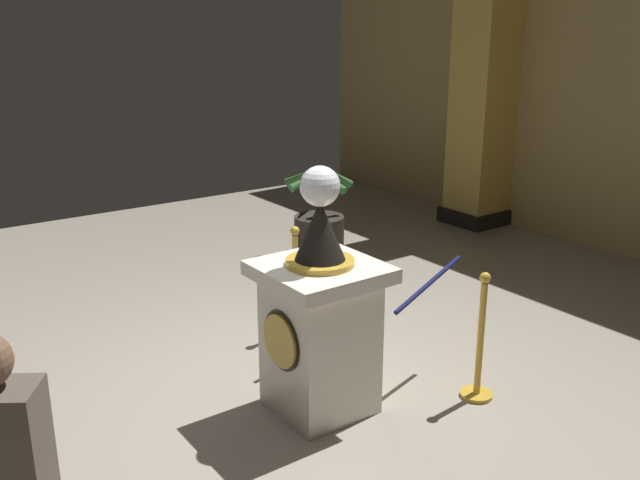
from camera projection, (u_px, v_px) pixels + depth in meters
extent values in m
plane|color=#9E9384|center=(294.00, 390.00, 5.25)|extent=(11.89, 11.89, 0.00)
cube|color=silver|center=(320.00, 345.00, 4.87)|extent=(0.63, 0.63, 0.99)
cube|color=silver|center=(320.00, 272.00, 4.71)|extent=(0.79, 0.79, 0.10)
cylinder|color=gold|center=(280.00, 341.00, 4.65)|extent=(0.38, 0.03, 0.38)
cylinder|color=black|center=(281.00, 341.00, 4.66)|extent=(0.42, 0.01, 0.42)
cylinder|color=gold|center=(320.00, 262.00, 4.69)|extent=(0.47, 0.47, 0.04)
cone|color=black|center=(320.00, 230.00, 4.62)|extent=(0.35, 0.35, 0.41)
cylinder|color=gold|center=(320.00, 201.00, 4.56)|extent=(0.03, 0.03, 0.07)
sphere|color=silver|center=(320.00, 186.00, 4.53)|extent=(0.27, 0.27, 0.27)
cylinder|color=gold|center=(476.00, 394.00, 5.16)|extent=(0.24, 0.24, 0.03)
cylinder|color=gold|center=(480.00, 341.00, 5.03)|extent=(0.05, 0.05, 0.90)
sphere|color=gold|center=(485.00, 278.00, 4.89)|extent=(0.08, 0.08, 0.08)
cylinder|color=gold|center=(296.00, 330.00, 6.25)|extent=(0.24, 0.24, 0.03)
cylinder|color=gold|center=(295.00, 284.00, 6.12)|extent=(0.05, 0.05, 0.91)
sphere|color=gold|center=(295.00, 231.00, 5.97)|extent=(0.08, 0.08, 0.08)
cylinder|color=#141947|center=(429.00, 284.00, 5.20)|extent=(0.26, 0.88, 0.22)
cylinder|color=#141947|center=(335.00, 259.00, 5.75)|extent=(0.26, 0.88, 0.22)
sphere|color=#141947|center=(380.00, 281.00, 5.50)|extent=(0.04, 0.04, 0.04)
cube|color=black|center=(475.00, 215.00, 9.70)|extent=(0.76, 0.76, 0.20)
cube|color=gold|center=(484.00, 87.00, 9.17)|extent=(0.66, 0.66, 3.72)
cylinder|color=#2D2823|center=(319.00, 235.00, 8.33)|extent=(0.60, 0.60, 0.46)
cylinder|color=brown|center=(319.00, 204.00, 8.22)|extent=(0.08, 0.08, 0.31)
cone|color=#2D662D|center=(332.00, 180.00, 7.96)|extent=(0.45, 0.15, 0.29)
cone|color=#2D662D|center=(337.00, 175.00, 8.20)|extent=(0.18, 0.42, 0.35)
cone|color=#2D662D|center=(317.00, 173.00, 8.33)|extent=(0.39, 0.29, 0.37)
cone|color=#2D662D|center=(302.00, 175.00, 8.21)|extent=(0.41, 0.32, 0.32)
cone|color=#2D662D|center=(305.00, 180.00, 7.97)|extent=(0.14, 0.45, 0.26)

